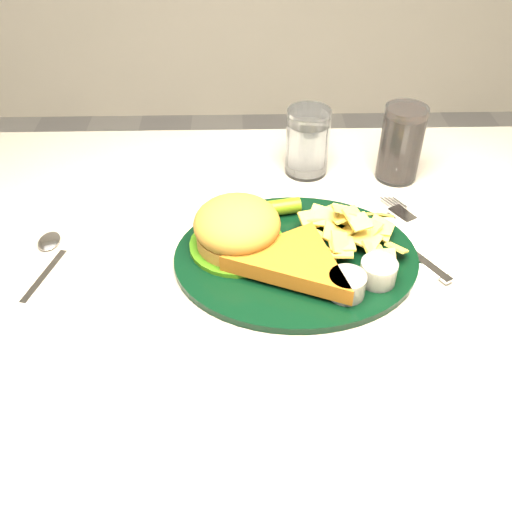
{
  "coord_description": "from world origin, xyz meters",
  "views": [
    {
      "loc": [
        0.0,
        -0.65,
        1.29
      ],
      "look_at": [
        0.02,
        -0.06,
        0.8
      ],
      "focal_mm": 40.0,
      "sensor_mm": 36.0,
      "label": 1
    }
  ],
  "objects_px": {
    "table": "(246,407)",
    "water_glass": "(307,142)",
    "dinner_plate": "(297,239)",
    "cola_glass": "(401,144)",
    "fork_napkin": "(411,248)"
  },
  "relations": [
    {
      "from": "table",
      "to": "water_glass",
      "type": "xyz_separation_m",
      "value": [
        0.11,
        0.24,
        0.43
      ]
    },
    {
      "from": "dinner_plate",
      "to": "water_glass",
      "type": "relative_size",
      "value": 3.01
    },
    {
      "from": "cola_glass",
      "to": "table",
      "type": "bearing_deg",
      "value": -141.65
    },
    {
      "from": "table",
      "to": "dinner_plate",
      "type": "xyz_separation_m",
      "value": [
        0.08,
        -0.01,
        0.42
      ]
    },
    {
      "from": "table",
      "to": "water_glass",
      "type": "relative_size",
      "value": 10.13
    },
    {
      "from": "table",
      "to": "fork_napkin",
      "type": "height_order",
      "value": "fork_napkin"
    },
    {
      "from": "cola_glass",
      "to": "fork_napkin",
      "type": "bearing_deg",
      "value": -96.03
    },
    {
      "from": "table",
      "to": "water_glass",
      "type": "bearing_deg",
      "value": 64.2
    },
    {
      "from": "dinner_plate",
      "to": "cola_glass",
      "type": "xyz_separation_m",
      "value": [
        0.19,
        0.23,
        0.03
      ]
    },
    {
      "from": "water_glass",
      "to": "table",
      "type": "bearing_deg",
      "value": -115.8
    },
    {
      "from": "cola_glass",
      "to": "water_glass",
      "type": "bearing_deg",
      "value": 172.01
    },
    {
      "from": "dinner_plate",
      "to": "table",
      "type": "bearing_deg",
      "value": 171.36
    },
    {
      "from": "table",
      "to": "cola_glass",
      "type": "height_order",
      "value": "cola_glass"
    },
    {
      "from": "fork_napkin",
      "to": "cola_glass",
      "type": "bearing_deg",
      "value": 53.42
    },
    {
      "from": "table",
      "to": "cola_glass",
      "type": "xyz_separation_m",
      "value": [
        0.27,
        0.22,
        0.44
      ]
    }
  ]
}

